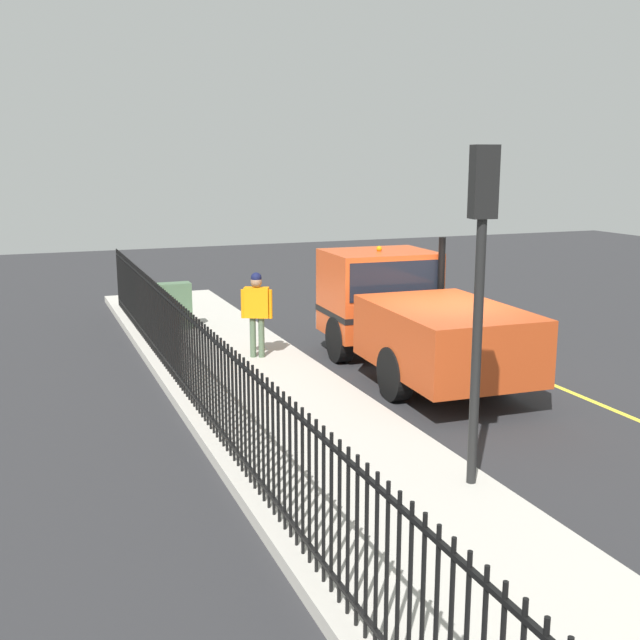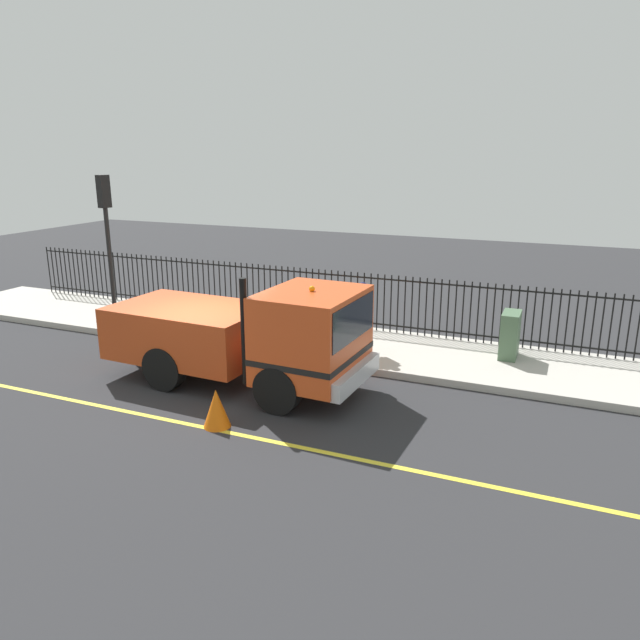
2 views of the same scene
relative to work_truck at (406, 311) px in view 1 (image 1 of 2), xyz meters
name	(u,v)px [view 1 (image 1 of 2)]	position (x,y,z in m)	size (l,w,h in m)	color
ground_plane	(444,385)	(-0.25, 1.14, -1.23)	(49.33, 49.33, 0.00)	#2B2B2D
sidewalk_slab	(271,401)	(3.18, 1.14, -1.14)	(3.15, 22.42, 0.17)	#B7B2A8
lane_marking	(528,374)	(-2.15, 1.14, -1.23)	(0.12, 20.18, 0.01)	yellow
work_truck	(406,311)	(0.00, 0.00, 0.00)	(2.44, 5.90, 2.62)	#D84C1E
worker_standing	(257,306)	(2.61, -1.51, 0.02)	(0.59, 0.42, 1.76)	orange
iron_fence	(191,358)	(4.53, 1.14, -0.26)	(0.04, 19.09, 1.58)	black
traffic_light_near	(481,250)	(1.94, 5.52, 1.89)	(0.33, 0.25, 4.16)	black
utility_cabinet	(174,306)	(3.67, -4.87, -0.51)	(0.80, 0.40, 1.10)	#4C6B4C
traffic_cone	(483,342)	(-2.01, -0.28, -0.86)	(0.51, 0.51, 0.73)	orange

